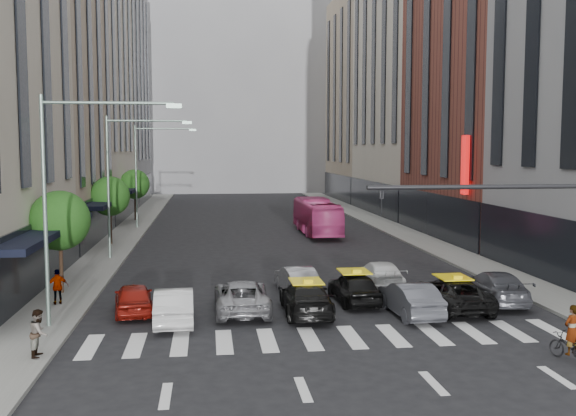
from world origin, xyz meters
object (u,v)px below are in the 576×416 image
object	(u,v)px
streetlamp_far	(147,162)
car_red	(134,298)
streetlamp_mid	(123,167)
pedestrian_far	(58,287)
taxi_left	(306,298)
taxi_center	(354,287)
pedestrian_near	(39,333)
car_white_front	(174,305)
bus	(317,217)
motorcycle	(571,348)
streetlamp_near	(70,179)

from	to	relation	value
streetlamp_far	car_red	xyz separation A→B (m)	(2.09, -29.89, -5.24)
streetlamp_mid	car_red	world-z (taller)	streetlamp_mid
car_red	pedestrian_far	distance (m)	3.80
streetlamp_far	taxi_left	distance (m)	32.81
taxi_center	pedestrian_near	distance (m)	13.96
car_white_front	pedestrian_far	size ratio (longest dim) A/B	2.79
car_red	car_white_front	world-z (taller)	car_white_front
pedestrian_far	pedestrian_near	bearing A→B (deg)	78.82
taxi_left	taxi_center	distance (m)	3.06
bus	streetlamp_far	bearing A→B (deg)	-20.93
car_red	taxi_center	distance (m)	9.88
streetlamp_far	taxi_left	bearing A→B (deg)	-73.05
car_white_front	streetlamp_far	bearing A→B (deg)	-84.95
pedestrian_near	streetlamp_far	bearing A→B (deg)	-0.73
car_red	pedestrian_near	size ratio (longest dim) A/B	2.46
pedestrian_far	taxi_left	bearing A→B (deg)	147.43
streetlamp_mid	bus	world-z (taller)	streetlamp_mid
pedestrian_near	pedestrian_far	bearing A→B (deg)	7.85
car_red	motorcycle	world-z (taller)	car_red
streetlamp_near	car_red	world-z (taller)	streetlamp_near
taxi_center	bus	bearing A→B (deg)	-98.80
car_red	streetlamp_far	bearing A→B (deg)	-93.52
taxi_center	bus	distance (m)	24.01
streetlamp_mid	taxi_left	xyz separation A→B (m)	(9.44, -14.99, -5.19)
car_red	pedestrian_far	bearing A→B (deg)	-30.55
streetlamp_near	car_white_front	xyz separation A→B (m)	(3.89, 0.37, -5.18)
streetlamp_near	streetlamp_far	bearing A→B (deg)	90.00
streetlamp_far	taxi_center	size ratio (longest dim) A/B	2.12
streetlamp_far	car_red	bearing A→B (deg)	-86.01
car_white_front	bus	size ratio (longest dim) A/B	0.42
car_white_front	taxi_center	size ratio (longest dim) A/B	1.04
motorcycle	pedestrian_far	distance (m)	21.08
streetlamp_mid	taxi_left	distance (m)	18.46
taxi_left	pedestrian_far	size ratio (longest dim) A/B	3.10
taxi_left	motorcycle	world-z (taller)	taxi_left
streetlamp_far	pedestrian_far	world-z (taller)	streetlamp_far
streetlamp_near	car_red	bearing A→B (deg)	45.35
streetlamp_mid	pedestrian_near	bearing A→B (deg)	-91.03
motorcycle	taxi_center	bearing A→B (deg)	-78.53
pedestrian_far	streetlamp_mid	bearing A→B (deg)	-115.62
streetlamp_near	motorcycle	world-z (taller)	streetlamp_near
car_red	motorcycle	xyz separation A→B (m)	(15.19, -8.29, -0.20)
motorcycle	pedestrian_near	world-z (taller)	pedestrian_near
car_red	motorcycle	distance (m)	17.30
motorcycle	pedestrian_near	size ratio (longest dim) A/B	1.12
car_red	pedestrian_near	xyz separation A→B (m)	(-2.44, -5.93, 0.28)
streetlamp_mid	taxi_left	world-z (taller)	streetlamp_mid
car_white_front	pedestrian_near	size ratio (longest dim) A/B	2.76
streetlamp_far	pedestrian_near	xyz separation A→B (m)	(-0.36, -35.82, -4.95)
bus	pedestrian_far	world-z (taller)	bus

